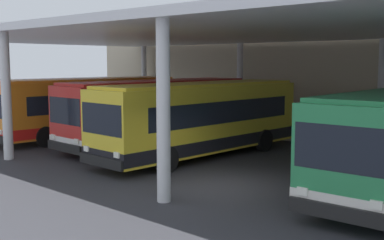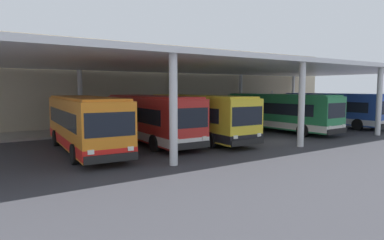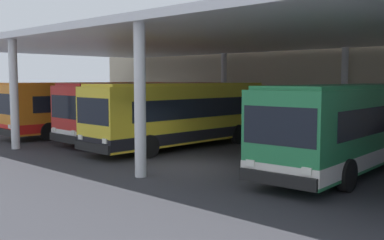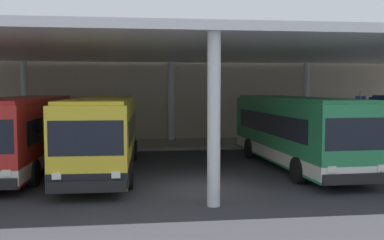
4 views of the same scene
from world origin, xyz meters
The scene contains 6 objects.
ground_plane centered at (0.00, 0.00, 0.00)m, with size 200.00×200.00×0.00m, color #333338.
platform_kerb centered at (0.00, 11.75, 0.09)m, with size 42.00×4.50×0.18m, color gray.
canopy_shelter centered at (0.00, 5.50, 5.29)m, with size 40.00×17.00×5.55m.
bus_nearest_bay centered at (-11.75, 3.40, 1.66)m, with size 3.16×10.66×3.17m.
bus_second_bay centered at (-7.15, 4.19, 1.66)m, with size 2.96×10.61×3.17m.
bus_middle_bay centered at (-3.72, 3.42, 1.66)m, with size 2.92×10.59×3.17m.
Camera 1 is at (9.99, -12.25, 4.04)m, focal length 45.91 mm.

